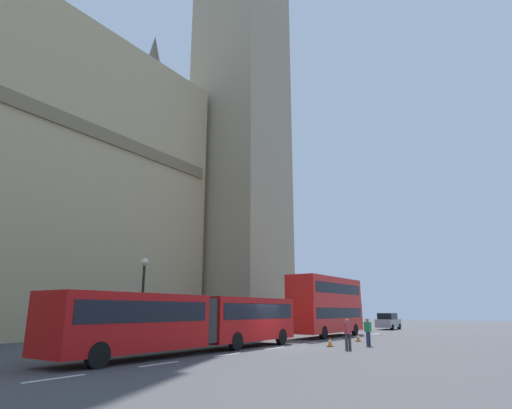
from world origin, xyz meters
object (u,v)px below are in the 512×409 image
(double_decker_bus, at_px, (327,304))
(sedan_lead, at_px, (388,321))
(traffic_cone_west, at_px, (330,342))
(pedestrian_near_cones, at_px, (348,333))
(pedestrian_by_kerb, at_px, (368,331))
(street_lamp, at_px, (143,295))
(articulated_bus, at_px, (196,318))
(clock_tower, at_px, (242,28))
(traffic_cone_middle, at_px, (358,337))

(double_decker_bus, relative_size, sedan_lead, 2.34)
(double_decker_bus, relative_size, traffic_cone_west, 17.75)
(pedestrian_near_cones, bearing_deg, double_decker_bus, 29.54)
(pedestrian_near_cones, distance_m, pedestrian_by_kerb, 3.15)
(street_lamp, bearing_deg, sedan_lead, -7.78)
(articulated_bus, height_order, street_lamp, street_lamp)
(clock_tower, height_order, double_decker_bus, clock_tower)
(articulated_bus, xyz_separation_m, pedestrian_near_cones, (6.03, -6.06, -0.83))
(double_decker_bus, distance_m, traffic_cone_west, 10.49)
(traffic_cone_west, distance_m, traffic_cone_middle, 5.25)
(sedan_lead, distance_m, traffic_cone_west, 26.52)
(traffic_cone_middle, distance_m, pedestrian_near_cones, 6.98)
(articulated_bus, relative_size, traffic_cone_west, 29.14)
(articulated_bus, bearing_deg, pedestrian_near_cones, -45.15)
(street_lamp, bearing_deg, pedestrian_by_kerb, -49.75)
(clock_tower, relative_size, traffic_cone_middle, 130.81)
(traffic_cone_west, height_order, street_lamp, street_lamp)
(clock_tower, relative_size, sedan_lead, 17.24)
(articulated_bus, height_order, traffic_cone_west, articulated_bus)
(articulated_bus, height_order, double_decker_bus, double_decker_bus)
(pedestrian_near_cones, bearing_deg, traffic_cone_west, 50.62)
(double_decker_bus, bearing_deg, articulated_bus, -179.99)
(clock_tower, distance_m, pedestrian_by_kerb, 46.15)
(double_decker_bus, xyz_separation_m, pedestrian_near_cones, (-10.70, -6.06, -1.80))
(traffic_cone_west, xyz_separation_m, street_lamp, (-7.30, 8.81, 2.77))
(traffic_cone_middle, height_order, street_lamp, street_lamp)
(sedan_lead, xyz_separation_m, street_lamp, (-33.47, 4.57, 2.14))
(pedestrian_near_cones, height_order, pedestrian_by_kerb, same)
(sedan_lead, height_order, traffic_cone_middle, sedan_lead)
(traffic_cone_middle, distance_m, street_lamp, 15.49)
(articulated_bus, distance_m, traffic_cone_middle, 13.45)
(sedan_lead, xyz_separation_m, traffic_cone_west, (-26.17, -4.24, -0.63))
(street_lamp, relative_size, pedestrian_by_kerb, 3.12)
(double_decker_bus, height_order, sedan_lead, double_decker_bus)
(clock_tower, relative_size, double_decker_bus, 7.37)
(clock_tower, height_order, traffic_cone_middle, clock_tower)
(clock_tower, bearing_deg, pedestrian_near_cones, -130.72)
(pedestrian_near_cones, bearing_deg, pedestrian_by_kerb, -1.40)
(double_decker_bus, xyz_separation_m, pedestrian_by_kerb, (-7.54, -6.14, -1.80))
(clock_tower, distance_m, traffic_cone_middle, 44.90)
(street_lamp, bearing_deg, pedestrian_near_cones, -61.00)
(traffic_cone_west, relative_size, pedestrian_near_cones, 0.34)
(articulated_bus, distance_m, pedestrian_near_cones, 8.59)
(sedan_lead, distance_m, street_lamp, 33.85)
(traffic_cone_west, relative_size, street_lamp, 0.11)
(clock_tower, xyz_separation_m, traffic_cone_middle, (-10.57, -18.14, -39.69))
(articulated_bus, bearing_deg, sedan_lead, -0.11)
(double_decker_bus, distance_m, pedestrian_by_kerb, 9.89)
(traffic_cone_middle, height_order, pedestrian_by_kerb, pedestrian_by_kerb)
(double_decker_bus, height_order, traffic_cone_middle, double_decker_bus)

